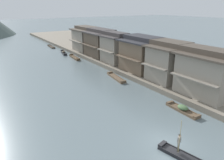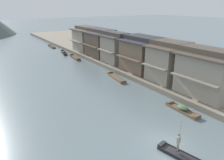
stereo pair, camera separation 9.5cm
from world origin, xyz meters
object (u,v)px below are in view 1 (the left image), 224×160
object	(u,v)px
boat_midriver_drifting	(64,53)
house_waterfront_far	(101,43)
boat_foreground_poled	(187,158)
house_waterfront_nearest	(207,73)
boat_moored_second	(75,58)
house_waterfront_narrow	(115,48)
house_waterfront_end	(87,39)
boat_moored_third	(51,47)
boat_moored_far	(116,78)
house_waterfront_tall	(142,54)
boatman_person	(179,141)
house_waterfront_second	(169,61)
boat_moored_nearest	(183,109)

from	to	relation	value
boat_midriver_drifting	house_waterfront_far	distance (m)	11.87
boat_foreground_poled	house_waterfront_nearest	xyz separation A→B (m)	(11.53, 6.50, 3.58)
boat_moored_second	house_waterfront_narrow	world-z (taller)	house_waterfront_narrow
boat_foreground_poled	house_waterfront_end	size ratio (longest dim) A/B	0.70
boat_moored_second	boat_moored_third	xyz separation A→B (m)	(-0.01, 17.17, -0.06)
boat_moored_far	house_waterfront_narrow	world-z (taller)	house_waterfront_narrow
boat_midriver_drifting	house_waterfront_tall	bearing A→B (deg)	-76.80
house_waterfront_narrow	boat_moored_second	bearing A→B (deg)	113.70
boat_moored_far	house_waterfront_nearest	world-z (taller)	house_waterfront_nearest
boatman_person	house_waterfront_end	world-z (taller)	house_waterfront_end
boat_moored_second	house_waterfront_second	distance (m)	24.91
house_waterfront_nearest	house_waterfront_far	world-z (taller)	same
house_waterfront_far	house_waterfront_end	size ratio (longest dim) A/B	1.08
boat_moored_second	house_waterfront_tall	distance (m)	18.90
house_waterfront_nearest	house_waterfront_second	xyz separation A→B (m)	(0.44, 6.80, 0.01)
house_waterfront_far	house_waterfront_nearest	bearing A→B (deg)	-90.66
boat_moored_second	house_waterfront_far	world-z (taller)	house_waterfront_far
house_waterfront_tall	house_waterfront_narrow	size ratio (longest dim) A/B	1.15
boat_foreground_poled	boatman_person	world-z (taller)	boatman_person
boat_foreground_poled	house_waterfront_nearest	world-z (taller)	house_waterfront_nearest
boat_foreground_poled	house_waterfront_end	xyz separation A→B (m)	(11.91, 41.19, 3.58)
boatman_person	house_waterfront_far	bearing A→B (deg)	69.95
boat_foreground_poled	house_waterfront_second	bearing A→B (deg)	48.01
boat_midriver_drifting	house_waterfront_second	world-z (taller)	house_waterfront_second
house_waterfront_narrow	house_waterfront_end	world-z (taller)	same
house_waterfront_end	house_waterfront_nearest	bearing A→B (deg)	-90.62
boat_foreground_poled	boat_moored_third	distance (m)	54.94
boat_moored_nearest	house_waterfront_tall	bearing A→B (deg)	68.13
house_waterfront_end	boat_moored_far	bearing A→B (deg)	-103.99
boat_foreground_poled	house_waterfront_nearest	size ratio (longest dim) A/B	0.67
boat_moored_far	house_waterfront_nearest	xyz separation A→B (m)	(4.93, -13.39, 3.57)
house_waterfront_narrow	boat_moored_third	bearing A→B (deg)	99.43
boatman_person	house_waterfront_far	xyz separation A→B (m)	(12.04, 32.98, 2.28)
house_waterfront_narrow	house_waterfront_far	size ratio (longest dim) A/B	0.80
boatman_person	house_waterfront_nearest	bearing A→B (deg)	25.94
boat_moored_nearest	boat_moored_second	distance (m)	31.61
house_waterfront_far	house_waterfront_end	distance (m)	7.42
boat_moored_far	house_waterfront_far	distance (m)	15.26
boat_midriver_drifting	house_waterfront_tall	xyz separation A→B (m)	(5.65, -24.11, 3.47)
boat_moored_third	boat_midriver_drifting	size ratio (longest dim) A/B	1.08
boatman_person	boat_moored_nearest	distance (m)	8.40
boat_midriver_drifting	house_waterfront_nearest	bearing A→B (deg)	-82.14
boatman_person	boat_moored_far	distance (m)	20.31
house_waterfront_nearest	house_waterfront_narrow	world-z (taller)	same
boat_moored_third	house_waterfront_second	bearing A→B (deg)	-82.62
boat_moored_second	boat_moored_far	size ratio (longest dim) A/B	0.99
house_waterfront_second	house_waterfront_end	xyz separation A→B (m)	(-0.06, 27.89, -0.01)
boat_foreground_poled	boat_moored_third	bearing A→B (deg)	83.07
boat_midriver_drifting	house_waterfront_tall	distance (m)	25.01
boat_moored_third	house_waterfront_second	xyz separation A→B (m)	(5.34, -41.24, 3.62)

